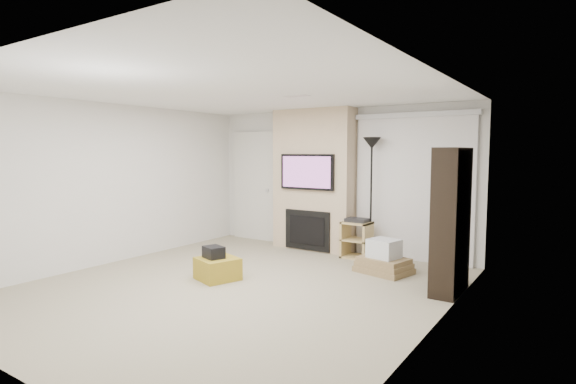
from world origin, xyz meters
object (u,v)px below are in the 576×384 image
Objects in this scene: box_stack at (384,260)px; av_stand at (357,237)px; bookshelf at (451,221)px; floor_lamp at (372,163)px; ottoman at (218,269)px.

av_stand is at bearing 139.14° from box_stack.
box_stack is at bearing 158.03° from bookshelf.
ottoman is at bearing -117.60° from floor_lamp.
box_stack is at bearing -40.86° from av_stand.
floor_lamp reaches higher than av_stand.
bookshelf reaches higher than ottoman.
floor_lamp reaches higher than box_stack.
bookshelf reaches higher than av_stand.
av_stand is (1.04, 2.22, 0.20)m from ottoman.
ottoman is 2.38m from box_stack.
bookshelf reaches higher than box_stack.
ottoman is 3.12m from bookshelf.
floor_lamp is (1.23, 2.35, 1.41)m from ottoman.
bookshelf is at bearing -30.76° from av_stand.
bookshelf is at bearing -36.83° from floor_lamp.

